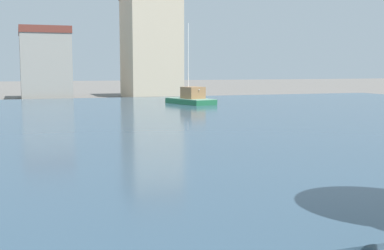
# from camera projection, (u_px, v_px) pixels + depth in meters

# --- Properties ---
(harbor_water) EXTENTS (84.89, 49.16, 0.29)m
(harbor_water) POSITION_uv_depth(u_px,v_px,m) (47.00, 124.00, 30.99)
(harbor_water) COLOR #334C60
(harbor_water) RESTS_ON ground
(sailboat_green) EXTENTS (3.80, 6.19, 7.71)m
(sailboat_green) POSITION_uv_depth(u_px,v_px,m) (188.00, 100.00, 46.80)
(sailboat_green) COLOR #236B42
(sailboat_green) RESTS_ON ground
(townhouse_end_terrace) EXTENTS (5.60, 7.67, 8.25)m
(townhouse_end_terrace) POSITION_uv_depth(u_px,v_px,m) (45.00, 63.00, 58.17)
(townhouse_end_terrace) COLOR gray
(townhouse_end_terrace) RESTS_ON ground
(townhouse_narrow_midrow) EXTENTS (6.30, 7.76, 12.90)m
(townhouse_narrow_midrow) POSITION_uv_depth(u_px,v_px,m) (151.00, 45.00, 61.52)
(townhouse_narrow_midrow) COLOR #C6B293
(townhouse_narrow_midrow) RESTS_ON ground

